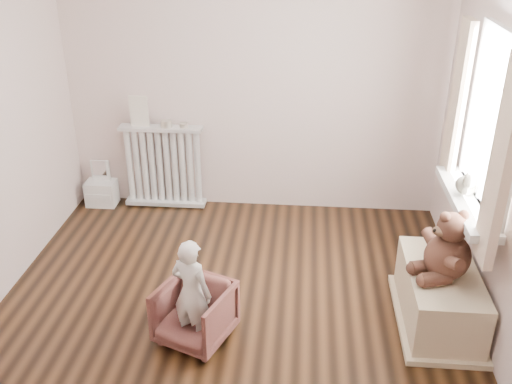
# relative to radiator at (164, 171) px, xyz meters

# --- Properties ---
(floor) EXTENTS (3.60, 3.60, 0.01)m
(floor) POSITION_rel_radiator_xyz_m (0.89, -1.68, -0.39)
(floor) COLOR black
(floor) RESTS_ON ground
(back_wall) EXTENTS (3.60, 0.02, 2.60)m
(back_wall) POSITION_rel_radiator_xyz_m (0.89, 0.12, 0.91)
(back_wall) COLOR silver
(back_wall) RESTS_ON ground
(front_wall) EXTENTS (3.60, 0.02, 2.60)m
(front_wall) POSITION_rel_radiator_xyz_m (0.89, -3.48, 0.91)
(front_wall) COLOR silver
(front_wall) RESTS_ON ground
(right_wall) EXTENTS (0.02, 3.60, 2.60)m
(right_wall) POSITION_rel_radiator_xyz_m (2.69, -1.68, 0.91)
(right_wall) COLOR silver
(right_wall) RESTS_ON ground
(window) EXTENTS (0.03, 0.90, 1.10)m
(window) POSITION_rel_radiator_xyz_m (2.65, -1.38, 1.06)
(window) COLOR white
(window) RESTS_ON right_wall
(window_sill) EXTENTS (0.22, 1.10, 0.06)m
(window_sill) POSITION_rel_radiator_xyz_m (2.56, -1.38, 0.48)
(window_sill) COLOR silver
(window_sill) RESTS_ON right_wall
(curtain_left) EXTENTS (0.06, 0.26, 1.30)m
(curtain_left) POSITION_rel_radiator_xyz_m (2.54, -1.95, 1.00)
(curtain_left) COLOR beige
(curtain_left) RESTS_ON right_wall
(curtain_right) EXTENTS (0.06, 0.26, 1.30)m
(curtain_right) POSITION_rel_radiator_xyz_m (2.54, -0.81, 1.00)
(curtain_right) COLOR beige
(curtain_right) RESTS_ON right_wall
(radiator) EXTENTS (0.81, 0.15, 0.86)m
(radiator) POSITION_rel_radiator_xyz_m (0.00, 0.00, 0.00)
(radiator) COLOR silver
(radiator) RESTS_ON floor
(paper_doll) EXTENTS (0.18, 0.02, 0.30)m
(paper_doll) POSITION_rel_radiator_xyz_m (-0.20, 0.00, 0.62)
(paper_doll) COLOR beige
(paper_doll) RESTS_ON radiator
(tin_a) EXTENTS (0.11, 0.11, 0.07)m
(tin_a) POSITION_rel_radiator_xyz_m (0.06, 0.00, 0.50)
(tin_a) COLOR #A59E8C
(tin_a) RESTS_ON radiator
(tin_b) EXTENTS (0.08, 0.08, 0.04)m
(tin_b) POSITION_rel_radiator_xyz_m (0.23, 0.00, 0.49)
(tin_b) COLOR #A59E8C
(tin_b) RESTS_ON radiator
(toy_vanity) EXTENTS (0.30, 0.21, 0.47)m
(toy_vanity) POSITION_rel_radiator_xyz_m (-0.66, -0.03, -0.11)
(toy_vanity) COLOR silver
(toy_vanity) RESTS_ON floor
(armchair) EXTENTS (0.61, 0.61, 0.43)m
(armchair) POSITION_rel_radiator_xyz_m (0.68, -1.99, -0.17)
(armchair) COLOR brown
(armchair) RESTS_ON floor
(child) EXTENTS (0.35, 0.29, 0.81)m
(child) POSITION_rel_radiator_xyz_m (0.68, -2.04, 0.04)
(child) COLOR beige
(child) RESTS_ON armchair
(toy_bench) EXTENTS (0.49, 0.93, 0.44)m
(toy_bench) POSITION_rel_radiator_xyz_m (2.41, -1.64, -0.19)
(toy_bench) COLOR beige
(toy_bench) RESTS_ON floor
(teddy_bear) EXTENTS (0.49, 0.43, 0.50)m
(teddy_bear) POSITION_rel_radiator_xyz_m (2.40, -1.71, 0.28)
(teddy_bear) COLOR #341C13
(teddy_bear) RESTS_ON toy_bench
(plush_cat) EXTENTS (0.17, 0.25, 0.20)m
(plush_cat) POSITION_rel_radiator_xyz_m (2.55, -1.34, 0.61)
(plush_cat) COLOR #686356
(plush_cat) RESTS_ON window_sill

